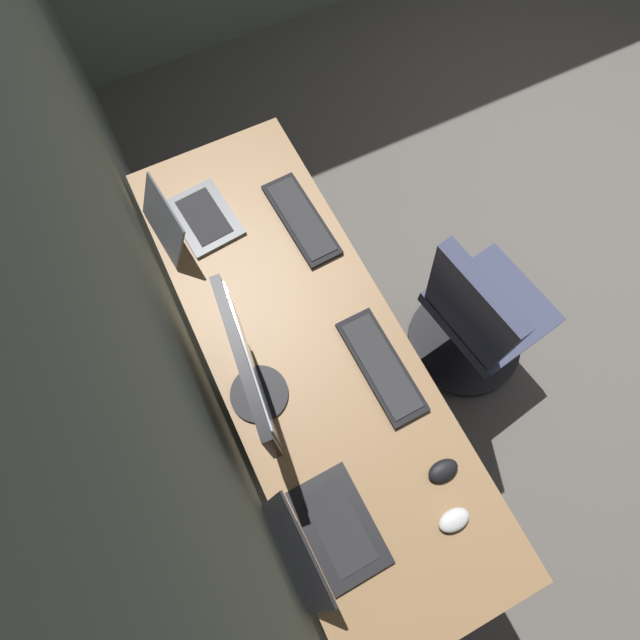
% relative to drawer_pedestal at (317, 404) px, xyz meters
% --- Properties ---
extents(floor_plane, '(5.63, 5.63, 0.00)m').
position_rel_drawer_pedestal_xyz_m(floor_plane, '(0.29, -2.01, -0.35)').
color(floor_plane, '#59544F').
extents(wall_back, '(5.02, 0.10, 2.60)m').
position_rel_drawer_pedestal_xyz_m(wall_back, '(0.29, 0.38, 0.95)').
color(wall_back, slate).
rests_on(wall_back, ground).
extents(desk, '(2.00, 0.68, 0.73)m').
position_rel_drawer_pedestal_xyz_m(desk, '(0.12, -0.03, 0.31)').
color(desk, '#936D47').
rests_on(desk, ground).
extents(drawer_pedestal, '(0.40, 0.51, 0.69)m').
position_rel_drawer_pedestal_xyz_m(drawer_pedestal, '(0.00, 0.00, 0.00)').
color(drawer_pedestal, '#936D47').
rests_on(drawer_pedestal, ground).
extents(monitor_primary, '(0.47, 0.20, 0.47)m').
position_rel_drawer_pedestal_xyz_m(monitor_primary, '(0.05, 0.19, 0.65)').
color(monitor_primary, black).
rests_on(monitor_primary, desk).
extents(laptop_leftmost, '(0.34, 0.30, 0.20)m').
position_rel_drawer_pedestal_xyz_m(laptop_leftmost, '(-0.45, 0.20, 0.43)').
color(laptop_leftmost, black).
rests_on(laptop_leftmost, desk).
extents(laptop_left, '(0.32, 0.33, 0.20)m').
position_rel_drawer_pedestal_xyz_m(laptop_left, '(0.78, 0.16, 0.43)').
color(laptop_left, '#595B60').
rests_on(laptop_left, desk).
extents(keyboard_main, '(0.42, 0.15, 0.02)m').
position_rel_drawer_pedestal_xyz_m(keyboard_main, '(-0.05, -0.23, 0.39)').
color(keyboard_main, black).
rests_on(keyboard_main, desk).
extents(keyboard_spare, '(0.43, 0.16, 0.02)m').
position_rel_drawer_pedestal_xyz_m(keyboard_spare, '(0.61, -0.24, 0.39)').
color(keyboard_spare, black).
rests_on(keyboard_spare, desk).
extents(mouse_main, '(0.06, 0.10, 0.03)m').
position_rel_drawer_pedestal_xyz_m(mouse_main, '(-0.59, -0.19, 0.40)').
color(mouse_main, silver).
rests_on(mouse_main, desk).
extents(mouse_spare, '(0.06, 0.10, 0.03)m').
position_rel_drawer_pedestal_xyz_m(mouse_spare, '(-0.45, -0.23, 0.40)').
color(mouse_spare, black).
rests_on(mouse_spare, desk).
extents(office_chair, '(0.56, 0.58, 0.97)m').
position_rel_drawer_pedestal_xyz_m(office_chair, '(0.00, -0.76, 0.11)').
color(office_chair, '#383D56').
rests_on(office_chair, ground).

